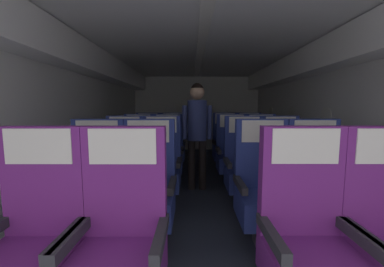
{
  "coord_description": "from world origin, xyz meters",
  "views": [
    {
      "loc": [
        -0.13,
        0.17,
        1.22
      ],
      "look_at": [
        -0.13,
        3.25,
        0.87
      ],
      "focal_mm": 22.07,
      "sensor_mm": 36.0,
      "label": 1
    }
  ],
  "objects_px": {
    "seat_a_left_window": "(35,245)",
    "seat_d_right_aisle": "(262,154)",
    "seat_d_left_window": "(139,154)",
    "seat_a_right_window": "(309,244)",
    "seat_c_left_aisle": "(162,168)",
    "seat_b_left_aisle": "(148,191)",
    "seat_e_left_aisle": "(173,146)",
    "seat_e_right_aisle": "(250,146)",
    "seat_a_left_aisle": "(121,245)",
    "seat_e_right_window": "(226,146)",
    "seat_b_right_window": "(264,191)",
    "seat_c_right_window": "(245,168)",
    "seat_e_left_window": "(148,146)",
    "seat_c_left_window": "(124,168)",
    "seat_b_right_aisle": "(317,191)",
    "seat_c_right_aisle": "(282,168)",
    "seat_d_left_aisle": "(168,154)",
    "seat_b_left_window": "(96,192)",
    "flight_attendant": "(198,125)"
  },
  "relations": [
    {
      "from": "seat_a_left_window",
      "to": "seat_d_right_aisle",
      "type": "height_order",
      "value": "same"
    },
    {
      "from": "seat_d_left_window",
      "to": "seat_a_right_window",
      "type": "bearing_deg",
      "value": -58.76
    },
    {
      "from": "seat_a_left_window",
      "to": "seat_c_left_aisle",
      "type": "height_order",
      "value": "same"
    },
    {
      "from": "seat_b_left_aisle",
      "to": "seat_d_right_aisle",
      "type": "relative_size",
      "value": 1.0
    },
    {
      "from": "seat_e_left_aisle",
      "to": "seat_e_right_aisle",
      "type": "bearing_deg",
      "value": -0.59
    },
    {
      "from": "seat_a_left_aisle",
      "to": "seat_b_left_aisle",
      "type": "distance_m",
      "value": 0.83
    },
    {
      "from": "seat_a_left_aisle",
      "to": "seat_e_right_window",
      "type": "xyz_separation_m",
      "value": [
        1.03,
        3.29,
        0.0
      ]
    },
    {
      "from": "seat_b_right_window",
      "to": "seat_e_right_window",
      "type": "xyz_separation_m",
      "value": [
        0.0,
        2.46,
        0.0
      ]
    },
    {
      "from": "seat_a_right_window",
      "to": "seat_b_right_window",
      "type": "xyz_separation_m",
      "value": [
        0.0,
        0.82,
        0.0
      ]
    },
    {
      "from": "seat_c_right_window",
      "to": "seat_e_right_window",
      "type": "bearing_deg",
      "value": 90.3
    },
    {
      "from": "seat_b_right_window",
      "to": "seat_c_right_window",
      "type": "distance_m",
      "value": 0.81
    },
    {
      "from": "seat_e_left_window",
      "to": "seat_a_right_window",
      "type": "bearing_deg",
      "value": -65.58
    },
    {
      "from": "seat_b_right_window",
      "to": "seat_e_left_aisle",
      "type": "height_order",
      "value": "same"
    },
    {
      "from": "seat_c_left_window",
      "to": "seat_b_right_aisle",
      "type": "bearing_deg",
      "value": -22.63
    },
    {
      "from": "seat_e_left_aisle",
      "to": "seat_e_right_window",
      "type": "bearing_deg",
      "value": -0.38
    },
    {
      "from": "seat_a_left_aisle",
      "to": "seat_c_right_aisle",
      "type": "xyz_separation_m",
      "value": [
        1.5,
        1.66,
        0.0
      ]
    },
    {
      "from": "seat_d_left_aisle",
      "to": "seat_c_left_aisle",
      "type": "bearing_deg",
      "value": -89.99
    },
    {
      "from": "seat_d_left_aisle",
      "to": "seat_e_left_aisle",
      "type": "xyz_separation_m",
      "value": [
        0.01,
        0.83,
        0.0
      ]
    },
    {
      "from": "seat_b_right_window",
      "to": "seat_e_right_aisle",
      "type": "xyz_separation_m",
      "value": [
        0.47,
        2.45,
        0.0
      ]
    },
    {
      "from": "seat_b_right_aisle",
      "to": "seat_e_right_window",
      "type": "distance_m",
      "value": 2.5
    },
    {
      "from": "seat_c_left_aisle",
      "to": "seat_c_right_window",
      "type": "xyz_separation_m",
      "value": [
        1.03,
        -0.01,
        0.0
      ]
    },
    {
      "from": "seat_d_right_aisle",
      "to": "seat_b_left_aisle",
      "type": "bearing_deg",
      "value": -132.34
    },
    {
      "from": "seat_b_left_window",
      "to": "seat_b_right_window",
      "type": "distance_m",
      "value": 1.49
    },
    {
      "from": "seat_c_right_window",
      "to": "seat_e_left_window",
      "type": "xyz_separation_m",
      "value": [
        -1.51,
        1.66,
        0.0
      ]
    },
    {
      "from": "seat_c_left_window",
      "to": "flight_attendant",
      "type": "height_order",
      "value": "flight_attendant"
    },
    {
      "from": "seat_b_left_window",
      "to": "seat_c_right_window",
      "type": "distance_m",
      "value": 1.72
    },
    {
      "from": "seat_c_left_aisle",
      "to": "seat_d_left_aisle",
      "type": "xyz_separation_m",
      "value": [
        -0.0,
        0.81,
        0.0
      ]
    },
    {
      "from": "seat_d_left_aisle",
      "to": "seat_e_right_aisle",
      "type": "bearing_deg",
      "value": 28.64
    },
    {
      "from": "seat_a_left_window",
      "to": "seat_b_left_window",
      "type": "xyz_separation_m",
      "value": [
        0.01,
        0.81,
        0.0
      ]
    },
    {
      "from": "seat_c_left_window",
      "to": "seat_e_left_aisle",
      "type": "bearing_deg",
      "value": 74.0
    },
    {
      "from": "seat_b_left_aisle",
      "to": "seat_c_left_window",
      "type": "relative_size",
      "value": 1.0
    },
    {
      "from": "seat_c_right_window",
      "to": "seat_e_left_window",
      "type": "relative_size",
      "value": 1.0
    },
    {
      "from": "seat_a_left_window",
      "to": "seat_e_left_aisle",
      "type": "height_order",
      "value": "same"
    },
    {
      "from": "seat_c_left_aisle",
      "to": "seat_c_right_window",
      "type": "relative_size",
      "value": 1.0
    },
    {
      "from": "seat_c_right_aisle",
      "to": "seat_d_left_aisle",
      "type": "xyz_separation_m",
      "value": [
        -1.5,
        0.81,
        0.0
      ]
    },
    {
      "from": "seat_a_right_window",
      "to": "seat_e_left_window",
      "type": "height_order",
      "value": "same"
    },
    {
      "from": "seat_b_left_window",
      "to": "seat_c_right_aisle",
      "type": "distance_m",
      "value": 2.15
    },
    {
      "from": "seat_c_right_window",
      "to": "seat_d_right_aisle",
      "type": "bearing_deg",
      "value": 61.42
    },
    {
      "from": "seat_a_left_window",
      "to": "seat_b_left_aisle",
      "type": "distance_m",
      "value": 0.95
    },
    {
      "from": "seat_b_right_aisle",
      "to": "seat_d_left_aisle",
      "type": "relative_size",
      "value": 1.0
    },
    {
      "from": "seat_b_right_window",
      "to": "seat_c_right_window",
      "type": "xyz_separation_m",
      "value": [
        0.01,
        0.81,
        0.0
      ]
    },
    {
      "from": "seat_d_right_aisle",
      "to": "seat_e_left_window",
      "type": "distance_m",
      "value": 2.13
    },
    {
      "from": "flight_attendant",
      "to": "seat_e_right_aisle",
      "type": "bearing_deg",
      "value": -113.46
    },
    {
      "from": "seat_e_right_window",
      "to": "flight_attendant",
      "type": "relative_size",
      "value": 0.71
    },
    {
      "from": "seat_b_left_window",
      "to": "seat_c_left_aisle",
      "type": "relative_size",
      "value": 1.0
    },
    {
      "from": "seat_b_left_aisle",
      "to": "flight_attendant",
      "type": "bearing_deg",
      "value": 71.31
    },
    {
      "from": "seat_a_right_window",
      "to": "seat_e_left_aisle",
      "type": "distance_m",
      "value": 3.44
    },
    {
      "from": "seat_e_left_window",
      "to": "flight_attendant",
      "type": "distance_m",
      "value": 1.51
    },
    {
      "from": "seat_e_left_window",
      "to": "seat_e_left_aisle",
      "type": "distance_m",
      "value": 0.48
    },
    {
      "from": "seat_a_right_window",
      "to": "seat_e_left_window",
      "type": "bearing_deg",
      "value": 114.42
    }
  ]
}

